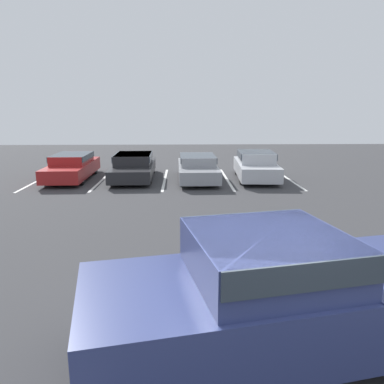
% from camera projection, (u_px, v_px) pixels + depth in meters
% --- Properties ---
extents(ground_plane, '(60.00, 60.00, 0.00)m').
position_uv_depth(ground_plane, '(254.00, 366.00, 4.98)').
color(ground_plane, '#38383A').
extents(stall_stripe_a, '(0.12, 5.48, 0.01)m').
position_uv_depth(stall_stripe_a, '(39.00, 180.00, 17.63)').
color(stall_stripe_a, white).
rests_on(stall_stripe_a, ground_plane).
extents(stall_stripe_b, '(0.12, 5.48, 0.01)m').
position_uv_depth(stall_stripe_b, '(102.00, 180.00, 17.71)').
color(stall_stripe_b, white).
rests_on(stall_stripe_b, ground_plane).
extents(stall_stripe_c, '(0.12, 5.48, 0.01)m').
position_uv_depth(stall_stripe_c, '(165.00, 179.00, 17.79)').
color(stall_stripe_c, white).
rests_on(stall_stripe_c, ground_plane).
extents(stall_stripe_d, '(0.12, 5.48, 0.01)m').
position_uv_depth(stall_stripe_d, '(227.00, 179.00, 17.87)').
color(stall_stripe_d, white).
rests_on(stall_stripe_d, ground_plane).
extents(stall_stripe_e, '(0.12, 5.48, 0.01)m').
position_uv_depth(stall_stripe_e, '(288.00, 179.00, 17.95)').
color(stall_stripe_e, white).
rests_on(stall_stripe_e, ground_plane).
extents(pickup_truck, '(5.74, 3.15, 1.78)m').
position_uv_depth(pickup_truck, '(286.00, 294.00, 5.07)').
color(pickup_truck, navy).
rests_on(pickup_truck, ground_plane).
extents(parked_sedan_a, '(1.77, 4.70, 1.19)m').
position_uv_depth(parked_sedan_a, '(72.00, 166.00, 17.73)').
color(parked_sedan_a, maroon).
rests_on(parked_sedan_a, ground_plane).
extents(parked_sedan_b, '(1.94, 4.71, 1.19)m').
position_uv_depth(parked_sedan_b, '(134.00, 166.00, 17.80)').
color(parked_sedan_b, '#232326').
rests_on(parked_sedan_b, ground_plane).
extents(parked_sedan_c, '(1.84, 4.55, 1.16)m').
position_uv_depth(parked_sedan_c, '(198.00, 167.00, 17.54)').
color(parked_sedan_c, gray).
rests_on(parked_sedan_c, ground_plane).
extents(parked_sedan_d, '(2.01, 4.39, 1.31)m').
position_uv_depth(parked_sedan_d, '(256.00, 165.00, 17.72)').
color(parked_sedan_d, '#B7BABF').
rests_on(parked_sedan_d, ground_plane).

